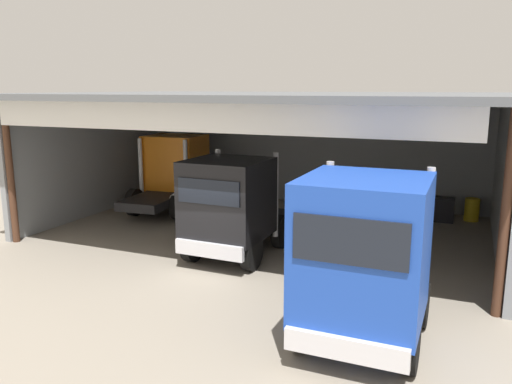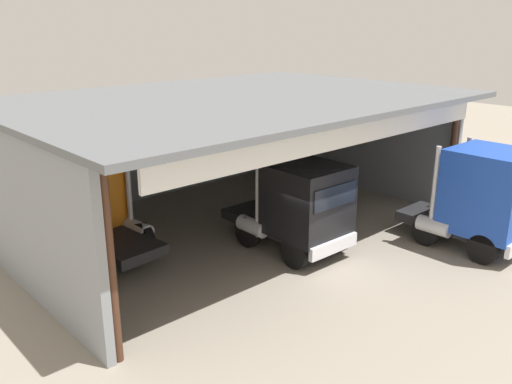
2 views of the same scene
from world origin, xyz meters
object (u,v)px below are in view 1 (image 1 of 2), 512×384
Objects in this scene: truck_orange_left_bay at (173,172)px; oil_drum at (472,210)px; tool_cart at (443,209)px; truck_black_yard_outside at (232,206)px; truck_blue_center_left_bay at (364,257)px.

truck_orange_left_bay is 5.23× the size of oil_drum.
truck_orange_left_bay is at bearing -167.68° from tool_cart.
truck_orange_left_bay is 11.56m from tool_cart.
truck_black_yard_outside is 5.40× the size of oil_drum.
truck_black_yard_outside is 10.75m from oil_drum.
truck_blue_center_left_bay reaches higher than tool_cart.
truck_orange_left_bay is 1.09× the size of truck_blue_center_left_bay.
truck_black_yard_outside is 1.12× the size of truck_blue_center_left_bay.
truck_black_yard_outside is 6.42m from truck_blue_center_left_bay.
truck_orange_left_bay is at bearing -166.18° from oil_drum.
tool_cart is (11.24, 2.45, -1.21)m from truck_orange_left_bay.
truck_orange_left_bay is at bearing -42.04° from truck_black_yard_outside.
oil_drum is (7.06, 8.01, -1.24)m from truck_black_yard_outside.
tool_cart is (5.96, 7.43, -1.21)m from truck_black_yard_outside.
truck_black_yard_outside is 9.60m from tool_cart.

